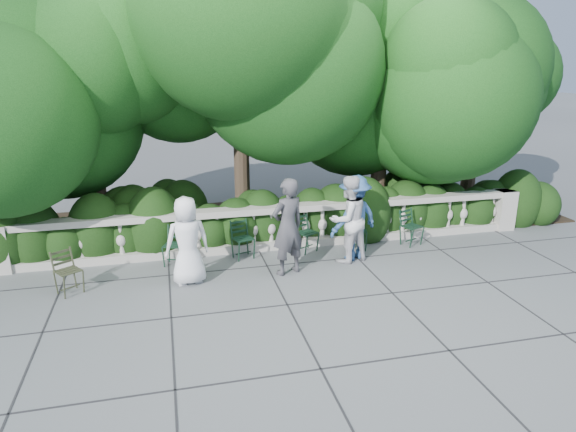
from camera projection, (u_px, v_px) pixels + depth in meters
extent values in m
plane|color=#53575B|center=(300.00, 279.00, 10.07)|extent=(90.00, 90.00, 0.00)
cube|color=#9E998E|center=(280.00, 244.00, 11.71)|extent=(12.00, 0.32, 0.18)
cube|color=#9E998E|center=(280.00, 209.00, 11.46)|extent=(12.00, 0.36, 0.14)
cube|color=#9E998E|center=(504.00, 210.00, 12.89)|extent=(0.44, 0.44, 1.00)
cylinder|color=#3F3023|center=(96.00, 182.00, 11.91)|extent=(0.40, 0.40, 2.80)
ellipsoid|color=black|center=(82.00, 81.00, 10.82)|extent=(5.28, 5.28, 3.96)
cylinder|color=#3F3023|center=(242.00, 158.00, 13.16)|extent=(0.40, 0.40, 3.40)
ellipsoid|color=black|center=(242.00, 45.00, 11.86)|extent=(6.24, 6.24, 4.68)
cylinder|color=#3F3023|center=(379.00, 164.00, 13.36)|extent=(0.40, 0.40, 3.00)
ellipsoid|color=black|center=(392.00, 68.00, 12.21)|extent=(5.52, 5.52, 4.14)
cylinder|color=#3F3023|center=(470.00, 163.00, 14.56)|extent=(0.40, 0.40, 2.60)
ellipsoid|color=black|center=(487.00, 87.00, 13.56)|extent=(4.80, 4.80, 3.60)
imported|color=white|center=(187.00, 241.00, 9.68)|extent=(0.92, 0.68, 1.72)
imported|color=#3E3D42|center=(288.00, 227.00, 10.07)|extent=(0.84, 0.70, 1.97)
imported|color=silver|center=(348.00, 219.00, 10.72)|extent=(1.08, 0.96, 1.86)
imported|color=#2F558D|center=(354.00, 218.00, 10.86)|extent=(1.35, 1.07, 1.83)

